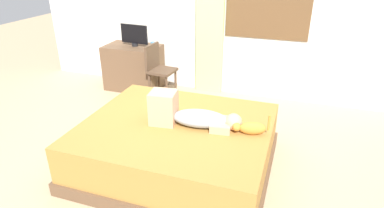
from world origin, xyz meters
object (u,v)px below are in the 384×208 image
Objects in this scene: cat at (251,128)px; cup at (153,45)px; bed at (177,146)px; chair_by_desk at (158,67)px; person_lying at (190,115)px; tv_monitor at (134,35)px; desk at (134,67)px.

cup is (-1.91, 1.89, 0.18)m from cat.
chair_by_desk reaches higher than bed.
person_lying reaches higher than bed.
cup is 0.43m from chair_by_desk.
bed is 4.09× the size of tv_monitor.
person_lying is at bearing -56.01° from chair_by_desk.
tv_monitor is (-1.60, 1.87, 0.28)m from person_lying.
cup reaches higher than bed.
chair_by_desk reaches higher than cat.
cup is at bearing 135.30° from cat.
cat reaches higher than bed.
desk is 10.43× the size of cup.
desk is at bearing -173.88° from cup.
bed is 2.30m from cup.
tv_monitor is 5.57× the size of cup.
cat is 0.41× the size of chair_by_desk.
desk is 1.05× the size of chair_by_desk.
person_lying reaches higher than cat.
bed is at bearing -52.23° from tv_monitor.
person_lying is at bearing -49.30° from tv_monitor.
cat is 2.94m from desk.
cat and desk have the same top height.
tv_monitor reaches higher than desk.
bed is 2.08× the size of person_lying.
desk is (-1.52, 1.88, 0.11)m from bed.
cup is at bearing 7.20° from tv_monitor.
tv_monitor is 0.69m from chair_by_desk.
chair_by_desk is at bearing 120.08° from bed.
person_lying is 2.31m from cup.
cup reaches higher than cat.
desk is 0.55m from tv_monitor.
person_lying is 1.96× the size of tv_monitor.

